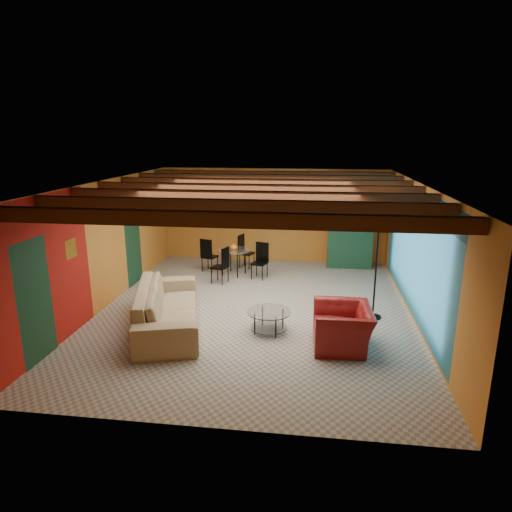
# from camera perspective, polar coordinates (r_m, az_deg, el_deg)

# --- Properties ---
(room) EXTENTS (6.52, 8.01, 2.71)m
(room) POSITION_cam_1_polar(r_m,az_deg,el_deg) (9.10, -0.07, 7.23)
(room) COLOR gray
(room) RESTS_ON ground
(sofa) EXTENTS (1.86, 3.04, 0.83)m
(sofa) POSITION_cam_1_polar(r_m,az_deg,el_deg) (8.84, -11.19, -6.37)
(sofa) COLOR #8B785A
(sofa) RESTS_ON ground
(armchair) EXTENTS (1.03, 1.17, 0.74)m
(armchair) POSITION_cam_1_polar(r_m,az_deg,el_deg) (8.07, 10.97, -8.88)
(armchair) COLOR maroon
(armchair) RESTS_ON ground
(coffee_table) EXTENTS (1.00, 1.00, 0.43)m
(coffee_table) POSITION_cam_1_polar(r_m,az_deg,el_deg) (8.55, 1.66, -8.32)
(coffee_table) COLOR silver
(coffee_table) RESTS_ON ground
(dining_table) EXTENTS (2.28, 2.28, 0.94)m
(dining_table) POSITION_cam_1_polar(r_m,az_deg,el_deg) (11.88, -2.84, -0.20)
(dining_table) COLOR silver
(dining_table) RESTS_ON ground
(armoire) EXTENTS (1.21, 0.62, 2.10)m
(armoire) POSITION_cam_1_polar(r_m,az_deg,el_deg) (12.82, 11.91, 3.29)
(armoire) COLOR brown
(armoire) RESTS_ON ground
(floor_lamp) EXTENTS (0.57, 0.57, 2.09)m
(floor_lamp) POSITION_cam_1_polar(r_m,az_deg,el_deg) (9.22, 15.06, -1.56)
(floor_lamp) COLOR black
(floor_lamp) RESTS_ON ground
(ceiling_fan) EXTENTS (1.50, 1.50, 0.44)m
(ceiling_fan) POSITION_cam_1_polar(r_m,az_deg,el_deg) (8.99, -0.17, 7.13)
(ceiling_fan) COLOR #472614
(ceiling_fan) RESTS_ON ceiling
(painting) EXTENTS (1.05, 0.03, 0.65)m
(painting) POSITION_cam_1_polar(r_m,az_deg,el_deg) (13.10, -1.74, 6.54)
(painting) COLOR black
(painting) RESTS_ON wall_back
(potted_plant) EXTENTS (0.48, 0.43, 0.50)m
(potted_plant) POSITION_cam_1_polar(r_m,az_deg,el_deg) (12.62, 12.24, 9.06)
(potted_plant) COLOR #26661E
(potted_plant) RESTS_ON armoire
(vase) EXTENTS (0.23, 0.23, 0.19)m
(vase) POSITION_cam_1_polar(r_m,az_deg,el_deg) (11.74, -2.87, 2.45)
(vase) COLOR orange
(vase) RESTS_ON dining_table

